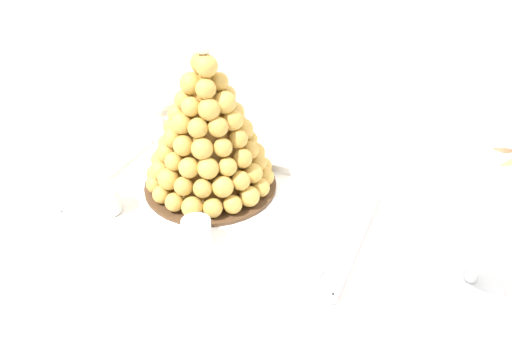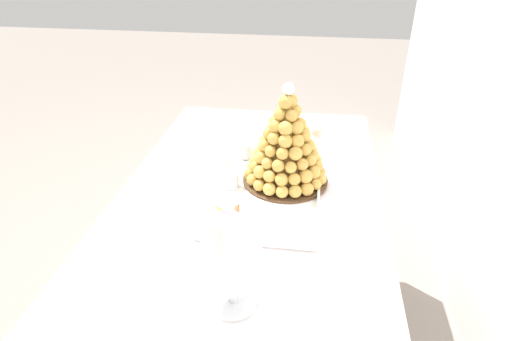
% 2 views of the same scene
% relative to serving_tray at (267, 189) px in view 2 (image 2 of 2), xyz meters
% --- Properties ---
extents(buffet_table, '(1.75, 0.82, 0.77)m').
position_rel_serving_tray_xyz_m(buffet_table, '(0.20, -0.05, -0.09)').
color(buffet_table, brown).
rests_on(buffet_table, ground_plane).
extents(serving_tray, '(0.55, 0.33, 0.02)m').
position_rel_serving_tray_xyz_m(serving_tray, '(0.00, 0.00, 0.00)').
color(serving_tray, white).
rests_on(serving_tray, buffet_table).
extents(croquembouche, '(0.28, 0.28, 0.33)m').
position_rel_serving_tray_xyz_m(croquembouche, '(-0.06, 0.05, 0.13)').
color(croquembouche, '#4C331E').
rests_on(croquembouche, serving_tray).
extents(dessert_cup_left, '(0.06, 0.06, 0.05)m').
position_rel_serving_tray_xyz_m(dessert_cup_left, '(-0.21, -0.10, 0.03)').
color(dessert_cup_left, silver).
rests_on(dessert_cup_left, serving_tray).
extents(dessert_cup_mid_left, '(0.05, 0.05, 0.05)m').
position_rel_serving_tray_xyz_m(dessert_cup_mid_left, '(0.00, -0.12, 0.02)').
color(dessert_cup_mid_left, silver).
rests_on(dessert_cup_mid_left, serving_tray).
extents(dessert_cup_centre, '(0.05, 0.05, 0.05)m').
position_rel_serving_tray_xyz_m(dessert_cup_centre, '(0.21, -0.10, 0.03)').
color(dessert_cup_centre, silver).
rests_on(dessert_cup_centre, serving_tray).
extents(macaron_goblet, '(0.13, 0.13, 0.26)m').
position_rel_serving_tray_xyz_m(macaron_goblet, '(0.47, -0.02, 0.16)').
color(macaron_goblet, white).
rests_on(macaron_goblet, buffet_table).
extents(wine_glass, '(0.07, 0.07, 0.15)m').
position_rel_serving_tray_xyz_m(wine_glass, '(-0.23, 0.15, 0.11)').
color(wine_glass, silver).
rests_on(wine_glass, buffet_table).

